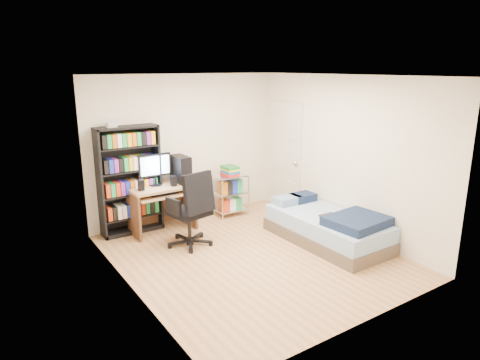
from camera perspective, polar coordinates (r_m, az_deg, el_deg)
room at (r=5.79m, az=1.67°, el=1.26°), size 3.58×4.08×2.58m
media_shelf at (r=7.00m, az=-14.52°, el=0.14°), size 0.97×0.32×1.80m
computer_desk at (r=7.07m, az=-9.86°, el=-1.16°), size 1.01×0.58×1.27m
office_chair at (r=6.44m, az=-6.48°, el=-5.61°), size 0.81×0.81×1.16m
wire_cart at (r=7.65m, az=-1.30°, el=-0.40°), size 0.58×0.43×0.91m
bed at (r=6.70m, az=11.63°, el=-6.15°), size 0.97×1.94×0.55m
door at (r=7.91m, az=6.21°, el=3.06°), size 0.12×0.80×2.00m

